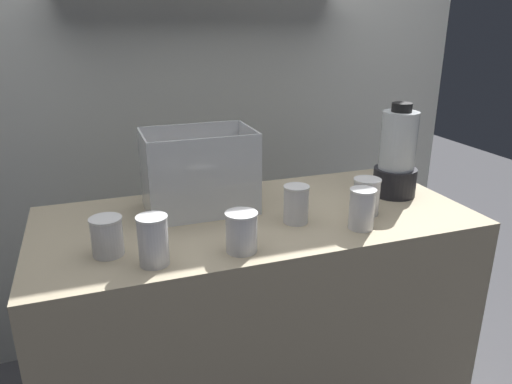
{
  "coord_description": "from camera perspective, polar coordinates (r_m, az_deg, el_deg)",
  "views": [
    {
      "loc": [
        -0.49,
        -1.37,
        1.5
      ],
      "look_at": [
        0.0,
        0.0,
        0.98
      ],
      "focal_mm": 33.9,
      "sensor_mm": 36.0,
      "label": 1
    }
  ],
  "objects": [
    {
      "name": "juice_cup_mango_middle",
      "position": [
        1.32,
        -1.72,
        -4.98
      ],
      "size": [
        0.09,
        0.09,
        0.11
      ],
      "color": "white",
      "rests_on": "counter"
    },
    {
      "name": "blender_pitcher",
      "position": [
        1.79,
        16.28,
        3.97
      ],
      "size": [
        0.15,
        0.15,
        0.33
      ],
      "color": "black",
      "rests_on": "counter"
    },
    {
      "name": "juice_cup_mango_far_right",
      "position": [
        1.49,
        12.38,
        -2.12
      ],
      "size": [
        0.08,
        0.08,
        0.13
      ],
      "color": "white",
      "rests_on": "counter"
    },
    {
      "name": "carrot_display_bin",
      "position": [
        1.61,
        -6.9,
        0.9
      ],
      "size": [
        0.35,
        0.23,
        0.27
      ],
      "color": "white",
      "rests_on": "counter"
    },
    {
      "name": "juice_cup_pomegranate_rightmost",
      "position": [
        1.61,
        12.86,
        -0.76
      ],
      "size": [
        0.09,
        0.09,
        0.12
      ],
      "color": "white",
      "rests_on": "counter"
    },
    {
      "name": "back_wall_unit",
      "position": [
        2.21,
        -6.88,
        13.41
      ],
      "size": [
        2.6,
        0.24,
        2.5
      ],
      "color": "silver",
      "rests_on": "ground_plane"
    },
    {
      "name": "juice_cup_beet_far_left",
      "position": [
        1.36,
        -17.13,
        -5.28
      ],
      "size": [
        0.09,
        0.09,
        0.11
      ],
      "color": "white",
      "rests_on": "counter"
    },
    {
      "name": "juice_cup_mango_left",
      "position": [
        1.28,
        -12.01,
        -5.89
      ],
      "size": [
        0.08,
        0.08,
        0.13
      ],
      "color": "white",
      "rests_on": "counter"
    },
    {
      "name": "juice_cup_beet_right",
      "position": [
        1.51,
        4.74,
        -1.75
      ],
      "size": [
        0.08,
        0.08,
        0.12
      ],
      "color": "white",
      "rests_on": "counter"
    },
    {
      "name": "counter",
      "position": [
        1.8,
        0.0,
        -16.11
      ],
      "size": [
        1.4,
        0.64,
        0.9
      ],
      "primitive_type": "cube",
      "color": "tan",
      "rests_on": "ground_plane"
    }
  ]
}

